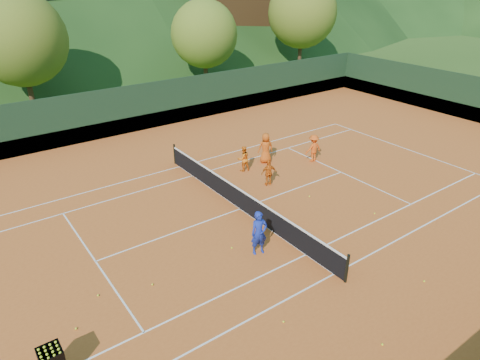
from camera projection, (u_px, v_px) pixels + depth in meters
ground at (240, 209)px, 18.64m from camera, size 400.00×400.00×0.00m
clay_court at (240, 209)px, 18.64m from camera, size 40.00×24.00×0.02m
coach at (259, 233)px, 15.39m from camera, size 0.70×0.55×1.71m
student_a at (243, 159)px, 21.89m from camera, size 0.72×0.60×1.33m
student_b at (269, 173)px, 20.42m from camera, size 0.82×0.52×1.29m
student_c at (266, 148)px, 22.78m from camera, size 0.95×0.81×1.65m
student_d at (313, 148)px, 22.95m from camera, size 1.02×0.64×1.51m
tennis_ball_1 at (232, 248)px, 15.96m from camera, size 0.07×0.07×0.07m
tennis_ball_2 at (98, 295)px, 13.64m from camera, size 0.07×0.07×0.07m
tennis_ball_3 at (310, 196)px, 19.58m from camera, size 0.07×0.07×0.07m
tennis_ball_8 at (284, 322)px, 12.62m from camera, size 0.07×0.07×0.07m
tennis_ball_10 at (307, 241)px, 16.38m from camera, size 0.07×0.07×0.07m
tennis_ball_11 at (152, 285)px, 14.11m from camera, size 0.07×0.07×0.07m
tennis_ball_12 at (375, 213)px, 18.21m from camera, size 0.07×0.07×0.07m
tennis_ball_14 at (424, 281)px, 14.25m from camera, size 0.07×0.07×0.07m
tennis_ball_16 at (382, 344)px, 11.85m from camera, size 0.07×0.07×0.07m
tennis_ball_17 at (76, 329)px, 12.37m from camera, size 0.07×0.07×0.07m
court_lines at (240, 209)px, 18.63m from camera, size 23.83×11.03×0.00m
tennis_net at (240, 199)px, 18.41m from camera, size 0.10×12.07×1.10m
perimeter_fence at (240, 183)px, 18.08m from camera, size 40.40×24.24×3.00m
ball_hopper at (51, 358)px, 10.58m from camera, size 0.57×0.57×1.00m
chalet_mid at (96, 17)px, 44.31m from camera, size 12.65×8.82×11.45m
chalet_right at (229, 10)px, 48.62m from camera, size 11.50×8.82×11.91m
tree_b at (19, 39)px, 28.79m from camera, size 6.40×6.40×8.40m
tree_c at (204, 34)px, 35.69m from camera, size 5.60×5.60×7.35m
tree_d at (302, 13)px, 42.28m from camera, size 6.80×6.80×8.93m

